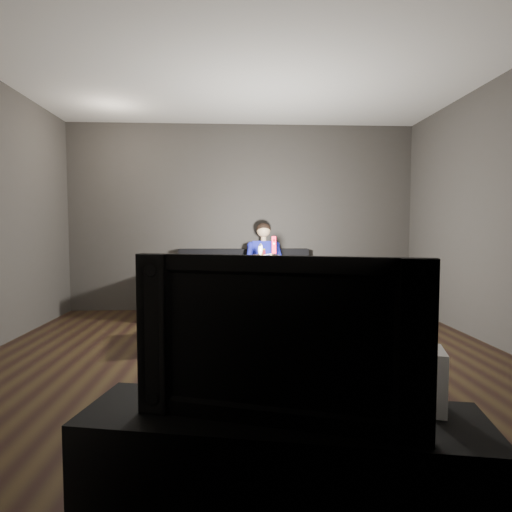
{
  "coord_description": "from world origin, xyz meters",
  "views": [
    {
      "loc": [
        -0.12,
        -3.77,
        1.19
      ],
      "look_at": [
        0.15,
        1.55,
        0.85
      ],
      "focal_mm": 30.0,
      "sensor_mm": 36.0,
      "label": 1
    }
  ],
  "objects": [
    {
      "name": "wii_console",
      "position": [
        0.62,
        -2.27,
        0.63
      ],
      "size": [
        0.1,
        0.18,
        0.23
      ],
      "primitive_type": "cube",
      "rotation": [
        0.0,
        0.0,
        -0.3
      ],
      "color": "white",
      "rests_on": "media_console"
    },
    {
      "name": "wii_remote_black",
      "position": [
        -1.03,
        1.98,
        0.65
      ],
      "size": [
        0.07,
        0.16,
        0.03
      ],
      "color": "black",
      "rests_on": "sofa"
    },
    {
      "name": "wii_remote_red",
      "position": [
        0.37,
        1.56,
        0.99
      ],
      "size": [
        0.05,
        0.08,
        0.22
      ],
      "color": "red",
      "rests_on": "child"
    },
    {
      "name": "nunchuk_white",
      "position": [
        0.21,
        1.56,
        0.93
      ],
      "size": [
        0.08,
        0.1,
        0.15
      ],
      "color": "white",
      "rests_on": "child"
    },
    {
      "name": "coffee_table",
      "position": [
        -0.17,
        0.82,
        0.38
      ],
      "size": [
        1.3,
        0.86,
        0.43
      ],
      "color": "black",
      "rests_on": "floor"
    },
    {
      "name": "child",
      "position": [
        0.28,
        2.01,
        0.76
      ],
      "size": [
        0.47,
        0.58,
        1.16
      ],
      "color": "black",
      "rests_on": "sofa"
    },
    {
      "name": "ceiling",
      "position": [
        0.0,
        0.0,
        2.7
      ],
      "size": [
        5.0,
        5.0,
        0.02
      ],
      "primitive_type": "cube",
      "color": "silver",
      "rests_on": "back_wall"
    },
    {
      "name": "sofa",
      "position": [
        0.02,
        2.07,
        0.29
      ],
      "size": [
        2.33,
        1.01,
        0.9
      ],
      "color": "black",
      "rests_on": "floor"
    },
    {
      "name": "media_console",
      "position": [
        0.04,
        -2.27,
        0.26
      ],
      "size": [
        1.51,
        0.7,
        0.52
      ],
      "primitive_type": "cube",
      "rotation": [
        0.0,
        0.0,
        -0.2
      ],
      "color": "black",
      "rests_on": "floor"
    },
    {
      "name": "front_wall",
      "position": [
        0.0,
        -2.5,
        1.35
      ],
      "size": [
        5.0,
        0.04,
        2.7
      ],
      "primitive_type": "cube",
      "color": "#3D3A36",
      "rests_on": "ground"
    },
    {
      "name": "back_wall",
      "position": [
        0.0,
        2.5,
        1.35
      ],
      "size": [
        5.0,
        0.04,
        2.7
      ],
      "primitive_type": "cube",
      "color": "#3D3A36",
      "rests_on": "ground"
    },
    {
      "name": "tv",
      "position": [
        0.04,
        -2.27,
        0.81
      ],
      "size": [
        1.0,
        0.43,
        0.58
      ],
      "primitive_type": "imported",
      "rotation": [
        0.0,
        0.0,
        -0.31
      ],
      "color": "black",
      "rests_on": "media_console"
    },
    {
      "name": "floor",
      "position": [
        0.0,
        0.0,
        0.0
      ],
      "size": [
        5.0,
        5.0,
        0.0
      ],
      "primitive_type": "plane",
      "color": "black",
      "rests_on": "ground"
    }
  ]
}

